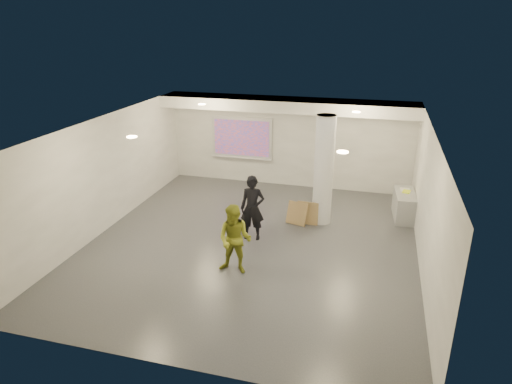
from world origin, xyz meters
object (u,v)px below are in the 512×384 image
(column, at_px, (324,171))
(projection_screen, at_px, (242,138))
(credenza, at_px, (404,205))
(woman, at_px, (252,208))
(man, at_px, (235,240))

(column, xyz_separation_m, projection_screen, (-3.10, 2.65, 0.03))
(projection_screen, bearing_deg, credenza, -18.49)
(column, height_order, woman, column)
(column, relative_size, woman, 1.79)
(credenza, bearing_deg, woman, -152.48)
(woman, relative_size, man, 1.05)
(woman, bearing_deg, man, -93.19)
(projection_screen, bearing_deg, woman, -69.71)
(woman, distance_m, man, 1.70)
(credenza, bearing_deg, man, -136.87)
(credenza, bearing_deg, column, -162.91)
(column, distance_m, man, 3.59)
(credenza, height_order, woman, woman)
(column, bearing_deg, man, -115.14)
(column, distance_m, credenza, 2.64)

